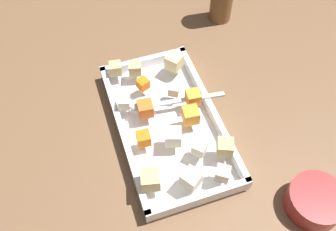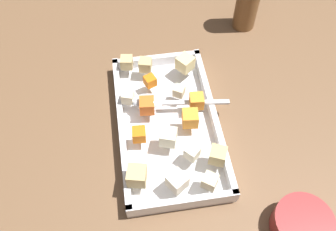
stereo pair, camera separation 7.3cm
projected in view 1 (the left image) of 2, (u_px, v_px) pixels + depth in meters
ground_plane at (175, 126)px, 0.78m from camera, size 4.00×4.00×0.00m
baking_dish at (168, 126)px, 0.76m from camera, size 0.37×0.20×0.04m
carrot_chunk_mid_left at (145, 109)px, 0.73m from camera, size 0.03×0.03×0.03m
carrot_chunk_near_left at (143, 138)px, 0.70m from camera, size 0.03×0.03×0.03m
carrot_chunk_near_right at (191, 115)px, 0.72m from camera, size 0.03×0.03×0.03m
carrot_chunk_corner_sw at (143, 84)px, 0.78m from camera, size 0.03×0.03×0.02m
carrot_chunk_corner_ne at (193, 97)px, 0.75m from camera, size 0.03×0.03×0.03m
potato_chunk_mid_right at (174, 90)px, 0.77m from camera, size 0.03×0.03×0.02m
potato_chunk_far_left at (225, 147)px, 0.68m from camera, size 0.04×0.04×0.03m
potato_chunk_heap_side at (124, 103)px, 0.75m from camera, size 0.03×0.03×0.02m
potato_chunk_corner_nw at (173, 136)px, 0.70m from camera, size 0.04×0.04×0.03m
potato_chunk_heap_top at (174, 62)px, 0.81m from camera, size 0.05×0.05×0.03m
potato_chunk_corner_se at (116, 68)px, 0.80m from camera, size 0.03×0.03×0.03m
potato_chunk_rim_edge at (150, 180)px, 0.64m from camera, size 0.04×0.04×0.03m
potato_chunk_back_center at (223, 173)px, 0.65m from camera, size 0.04×0.04×0.03m
potato_chunk_near_spoon at (135, 68)px, 0.80m from camera, size 0.03×0.03×0.03m
parsnip_chunk_center at (191, 179)px, 0.64m from camera, size 0.04×0.04×0.03m
parsnip_chunk_under_handle at (199, 148)px, 0.68m from camera, size 0.03×0.03×0.02m
serving_spoon at (150, 104)px, 0.75m from camera, size 0.05×0.21×0.02m
small_prep_bowl at (315, 201)px, 0.66m from camera, size 0.10×0.10×0.05m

